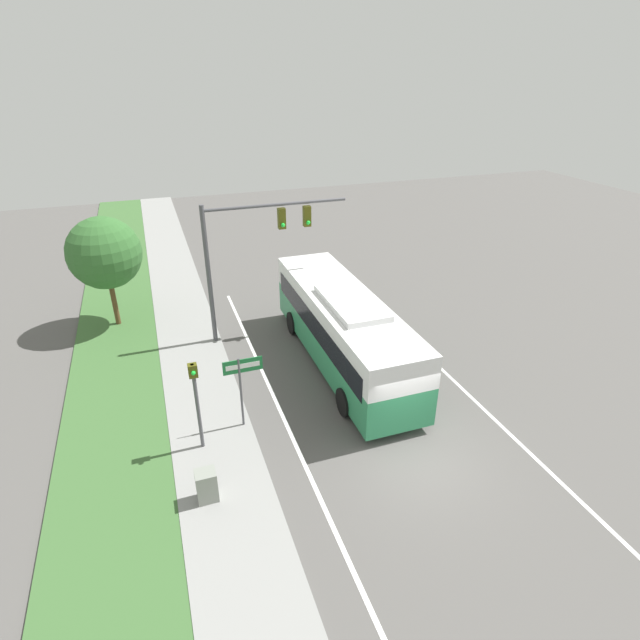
{
  "coord_description": "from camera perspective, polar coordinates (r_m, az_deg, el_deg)",
  "views": [
    {
      "loc": [
        -7.16,
        -10.66,
        11.4
      ],
      "look_at": [
        -0.85,
        7.33,
        1.71
      ],
      "focal_mm": 28.0,
      "sensor_mm": 36.0,
      "label": 1
    }
  ],
  "objects": [
    {
      "name": "lane_divider_near",
      "position": [
        16.01,
        -0.63,
        -18.45
      ],
      "size": [
        0.14,
        30.0,
        0.01
      ],
      "color": "silver",
      "rests_on": "ground_plane"
    },
    {
      "name": "street_sign",
      "position": [
        17.12,
        -8.9,
        -6.65
      ],
      "size": [
        1.34,
        0.08,
        2.83
      ],
      "color": "#4C4C51",
      "rests_on": "ground_plane"
    },
    {
      "name": "utility_cabinet",
      "position": [
        15.51,
        -12.83,
        -17.96
      ],
      "size": [
        0.6,
        0.52,
        1.0
      ],
      "color": "gray",
      "rests_on": "sidewalk"
    },
    {
      "name": "sidewalk",
      "position": [
        15.6,
        -10.32,
        -20.29
      ],
      "size": [
        2.8,
        80.0,
        0.12
      ],
      "color": "gray",
      "rests_on": "ground_plane"
    },
    {
      "name": "lane_divider_far",
      "position": [
        18.96,
        20.95,
        -12.14
      ],
      "size": [
        0.14,
        30.0,
        0.01
      ],
      "color": "silver",
      "rests_on": "ground_plane"
    },
    {
      "name": "roadside_tree",
      "position": [
        25.22,
        -23.43,
        7.02
      ],
      "size": [
        3.36,
        3.36,
        5.33
      ],
      "color": "brown",
      "rests_on": "grass_verge"
    },
    {
      "name": "signal_gantry",
      "position": [
        22.1,
        -7.91,
        8.73
      ],
      "size": [
        6.4,
        0.41,
        6.4
      ],
      "color": "#4C4C51",
      "rests_on": "ground_plane"
    },
    {
      "name": "bus",
      "position": [
        20.7,
        2.66,
        -0.65
      ],
      "size": [
        2.77,
        10.72,
        3.35
      ],
      "color": "#2D8956",
      "rests_on": "ground_plane"
    },
    {
      "name": "grass_verge",
      "position": [
        15.73,
        -22.75,
        -22.01
      ],
      "size": [
        3.6,
        80.0,
        0.1
      ],
      "color": "#3D6633",
      "rests_on": "ground_plane"
    },
    {
      "name": "pedestrian_signal",
      "position": [
        16.32,
        -13.99,
        -8.17
      ],
      "size": [
        0.28,
        0.34,
        3.31
      ],
      "color": "#4C4C51",
      "rests_on": "ground_plane"
    },
    {
      "name": "ground_plane",
      "position": [
        17.18,
        11.24,
        -15.3
      ],
      "size": [
        80.0,
        80.0,
        0.0
      ],
      "primitive_type": "plane",
      "color": "#565451"
    }
  ]
}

